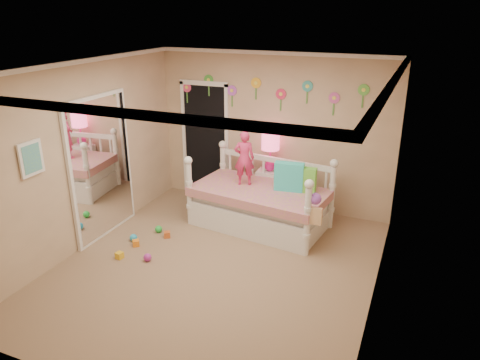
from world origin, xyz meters
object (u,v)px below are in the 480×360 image
at_px(daybed, 260,192).
at_px(nightstand, 269,190).
at_px(table_lamp, 270,146).
at_px(child, 244,158).

height_order(daybed, nightstand, daybed).
distance_m(nightstand, table_lamp, 0.77).
distance_m(daybed, table_lamp, 0.86).
distance_m(daybed, nightstand, 0.70).
xyz_separation_m(nightstand, table_lamp, (-0.00, 0.00, 0.77)).
relative_size(nightstand, table_lamp, 1.06).
distance_m(daybed, child, 0.58).
xyz_separation_m(child, table_lamp, (0.22, 0.59, 0.05)).
height_order(daybed, table_lamp, table_lamp).
bearing_deg(table_lamp, daybed, -83.83).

